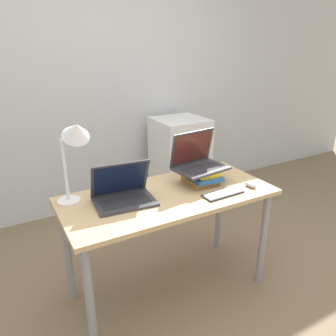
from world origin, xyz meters
TOP-DOWN VIEW (x-y plane):
  - ground_plane at (0.00, 0.00)m, footprint 14.00×14.00m
  - wall_back at (0.00, 1.87)m, footprint 8.00×0.05m
  - desk at (0.00, 0.32)m, footprint 1.38×0.63m
  - laptop_left at (-0.30, 0.36)m, footprint 0.38×0.29m
  - book_stack at (0.29, 0.36)m, footprint 0.22×0.25m
  - laptop_on_books at (0.28, 0.40)m, footprint 0.38×0.29m
  - wireless_keyboard at (0.30, 0.14)m, footprint 0.28×0.11m
  - mouse at (0.54, 0.14)m, footprint 0.06×0.10m
  - desk_lamp at (-0.53, 0.48)m, footprint 0.23×0.20m
  - mini_fridge at (0.79, 1.49)m, footprint 0.51×0.53m

SIDE VIEW (x-z plane):
  - ground_plane at x=0.00m, z-range 0.00..0.00m
  - mini_fridge at x=0.79m, z-range 0.00..0.95m
  - desk at x=0.00m, z-range 0.28..1.05m
  - wireless_keyboard at x=0.30m, z-range 0.77..0.78m
  - mouse at x=0.54m, z-range 0.77..0.80m
  - book_stack at x=0.29m, z-range 0.77..0.86m
  - laptop_left at x=-0.30m, z-range 0.69..0.94m
  - laptop_on_books at x=0.28m, z-range 0.79..1.05m
  - desk_lamp at x=-0.53m, z-range 0.89..1.43m
  - wall_back at x=0.00m, z-range 0.00..2.70m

